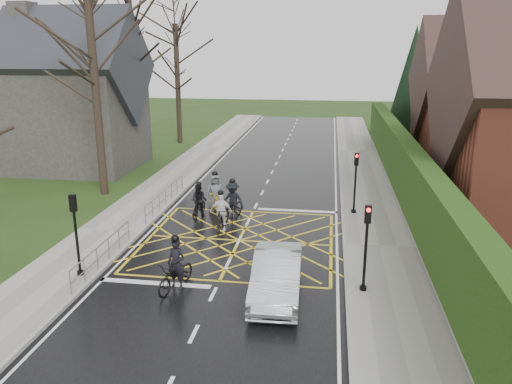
% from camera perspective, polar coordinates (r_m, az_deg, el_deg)
% --- Properties ---
extents(ground, '(120.00, 120.00, 0.00)m').
position_cam_1_polar(ground, '(22.01, -1.94, -5.56)').
color(ground, '#203210').
rests_on(ground, ground).
extents(road, '(9.00, 80.00, 0.01)m').
position_cam_1_polar(road, '(22.01, -1.94, -5.55)').
color(road, black).
rests_on(road, ground).
extents(sidewalk_right, '(3.00, 80.00, 0.15)m').
position_cam_1_polar(sidewalk_right, '(21.78, 13.87, -6.09)').
color(sidewalk_right, gray).
rests_on(sidewalk_right, ground).
extents(sidewalk_left, '(3.00, 80.00, 0.15)m').
position_cam_1_polar(sidewalk_left, '(23.75, -16.38, -4.38)').
color(sidewalk_left, gray).
rests_on(sidewalk_left, ground).
extents(stone_wall, '(0.50, 38.00, 0.70)m').
position_cam_1_polar(stone_wall, '(27.53, 16.47, -0.94)').
color(stone_wall, slate).
rests_on(stone_wall, ground).
extents(hedge, '(0.90, 38.00, 2.80)m').
position_cam_1_polar(hedge, '(27.09, 16.76, 2.60)').
color(hedge, black).
rests_on(hedge, stone_wall).
extents(house_far, '(9.80, 8.80, 10.30)m').
position_cam_1_polar(house_far, '(39.83, 24.81, 9.32)').
color(house_far, brown).
rests_on(house_far, ground).
extents(conifer, '(4.60, 4.60, 10.00)m').
position_cam_1_polar(conifer, '(46.72, 17.44, 11.66)').
color(conifer, black).
rests_on(conifer, ground).
extents(church, '(8.80, 7.80, 11.00)m').
position_cam_1_polar(church, '(36.58, -20.09, 10.22)').
color(church, '#2D2B28').
rests_on(church, ground).
extents(tree_near, '(9.24, 9.24, 11.44)m').
position_cam_1_polar(tree_near, '(29.03, -18.21, 14.97)').
color(tree_near, black).
rests_on(tree_near, ground).
extents(tree_mid, '(10.08, 10.08, 12.48)m').
position_cam_1_polar(tree_mid, '(36.75, -14.09, 16.53)').
color(tree_mid, black).
rests_on(tree_mid, ground).
extents(tree_far, '(8.40, 8.40, 10.40)m').
position_cam_1_polar(tree_far, '(44.07, -9.06, 14.82)').
color(tree_far, black).
rests_on(tree_far, ground).
extents(railing_south, '(0.05, 5.04, 1.03)m').
position_cam_1_polar(railing_south, '(20.01, -17.12, -6.21)').
color(railing_south, slate).
rests_on(railing_south, ground).
extents(railing_north, '(0.05, 6.04, 1.03)m').
position_cam_1_polar(railing_north, '(26.56, -10.31, -0.16)').
color(railing_north, slate).
rests_on(railing_north, ground).
extents(traffic_light_ne, '(0.24, 0.31, 3.21)m').
position_cam_1_polar(traffic_light_ne, '(25.18, 11.26, 0.95)').
color(traffic_light_ne, black).
rests_on(traffic_light_ne, ground).
extents(traffic_light_se, '(0.24, 0.31, 3.21)m').
position_cam_1_polar(traffic_light_se, '(17.23, 12.43, -6.40)').
color(traffic_light_se, black).
rests_on(traffic_light_se, ground).
extents(traffic_light_sw, '(0.24, 0.31, 3.21)m').
position_cam_1_polar(traffic_light_sw, '(19.07, -19.83, -4.75)').
color(traffic_light_sw, black).
rests_on(traffic_light_sw, ground).
extents(cyclist_rear, '(1.27, 2.18, 2.00)m').
position_cam_1_polar(cyclist_rear, '(17.82, -9.13, -8.97)').
color(cyclist_rear, black).
rests_on(cyclist_rear, ground).
extents(cyclist_back, '(0.85, 1.84, 1.81)m').
position_cam_1_polar(cyclist_back, '(24.94, -6.52, -1.33)').
color(cyclist_back, black).
rests_on(cyclist_back, ground).
extents(cyclist_mid, '(1.37, 2.23, 2.05)m').
position_cam_1_polar(cyclist_mid, '(24.49, -2.71, -1.41)').
color(cyclist_mid, black).
rests_on(cyclist_mid, ground).
extents(cyclist_front, '(1.06, 1.95, 1.93)m').
position_cam_1_polar(cyclist_front, '(23.02, -4.05, -2.71)').
color(cyclist_front, black).
rests_on(cyclist_front, ground).
extents(cyclist_lead, '(1.59, 2.28, 2.10)m').
position_cam_1_polar(cyclist_lead, '(25.74, -4.69, -0.61)').
color(cyclist_lead, gold).
rests_on(cyclist_lead, ground).
extents(car, '(1.76, 4.62, 1.51)m').
position_cam_1_polar(car, '(17.14, 2.41, -9.45)').
color(car, silver).
rests_on(car, ground).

